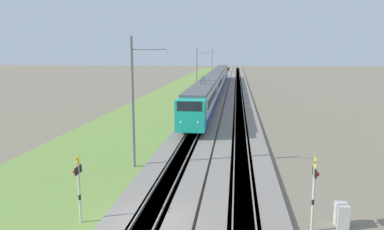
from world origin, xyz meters
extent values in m
plane|color=#7A705B|center=(0.00, 0.00, 0.00)|extent=(400.00, 400.00, 0.00)
cube|color=gray|center=(50.00, 0.00, 0.15)|extent=(240.00, 4.40, 0.30)
cube|color=gray|center=(50.00, -4.57, 0.15)|extent=(240.00, 4.40, 0.30)
cube|color=#4C4238|center=(50.00, 0.00, 0.15)|extent=(240.00, 1.57, 0.30)
cube|color=gray|center=(50.00, 0.53, 0.38)|extent=(240.00, 0.07, 0.15)
cube|color=gray|center=(50.00, -0.53, 0.38)|extent=(240.00, 0.07, 0.15)
cube|color=#4C4238|center=(50.00, -4.57, 0.15)|extent=(240.00, 1.57, 0.30)
cube|color=gray|center=(50.00, -4.03, 0.38)|extent=(240.00, 0.07, 0.15)
cube|color=gray|center=(50.00, -5.10, 0.38)|extent=(240.00, 0.07, 0.15)
cube|color=olive|center=(50.00, 7.10, 0.06)|extent=(240.00, 11.32, 0.12)
cube|color=#19A88E|center=(17.19, 0.00, 2.45)|extent=(2.14, 2.69, 2.89)
cube|color=black|center=(16.87, 0.00, 3.42)|extent=(1.54, 2.24, 0.87)
sphere|color=#F2EAC6|center=(16.17, 0.77, 1.96)|extent=(0.20, 0.20, 0.20)
sphere|color=#F2EAC6|center=(16.17, -0.77, 1.96)|extent=(0.20, 0.20, 0.20)
cube|color=navy|center=(27.18, 0.00, 1.41)|extent=(17.85, 2.80, 0.81)
cube|color=silver|center=(27.18, 0.00, 2.85)|extent=(17.85, 2.80, 2.08)
cube|color=black|center=(27.18, 0.00, 3.02)|extent=(16.42, 2.82, 0.88)
cube|color=#515156|center=(27.18, 0.00, 4.02)|extent=(17.85, 2.58, 0.25)
cube|color=black|center=(27.18, 0.00, 0.72)|extent=(16.96, 2.38, 0.55)
cylinder|color=black|center=(20.06, 0.53, 0.88)|extent=(0.86, 0.12, 0.86)
cylinder|color=black|center=(20.06, -0.53, 0.88)|extent=(0.86, 0.12, 0.86)
cube|color=navy|center=(46.70, 0.00, 1.41)|extent=(19.99, 2.80, 0.81)
cube|color=silver|center=(46.70, 0.00, 2.85)|extent=(19.99, 2.80, 2.08)
cube|color=black|center=(46.70, 0.00, 3.02)|extent=(18.39, 2.82, 0.88)
cube|color=#515156|center=(46.70, 0.00, 4.02)|extent=(19.99, 2.58, 0.25)
cube|color=black|center=(46.70, 0.00, 0.72)|extent=(18.99, 2.38, 0.55)
cube|color=navy|center=(67.29, 0.00, 1.41)|extent=(19.99, 2.80, 0.81)
cube|color=silver|center=(67.29, 0.00, 2.85)|extent=(19.99, 2.80, 2.08)
cube|color=black|center=(67.29, 0.00, 3.02)|extent=(18.39, 2.82, 0.88)
cube|color=#515156|center=(67.29, 0.00, 4.02)|extent=(19.99, 2.58, 0.25)
cube|color=black|center=(67.29, 0.00, 0.72)|extent=(18.99, 2.38, 0.55)
cube|color=navy|center=(87.88, 0.00, 1.41)|extent=(19.99, 2.80, 0.81)
cube|color=silver|center=(87.88, 0.00, 2.85)|extent=(19.99, 2.80, 2.08)
cube|color=black|center=(87.88, 0.00, 3.02)|extent=(18.39, 2.82, 0.88)
cube|color=#515156|center=(87.88, 0.00, 4.02)|extent=(19.99, 2.58, 0.25)
cube|color=black|center=(87.88, 0.00, 0.72)|extent=(18.99, 2.38, 0.55)
cylinder|color=black|center=(29.86, 0.17, 4.69)|extent=(0.06, 0.33, 1.08)
cylinder|color=black|center=(29.86, -0.17, 4.69)|extent=(0.06, 0.33, 1.08)
cube|color=black|center=(20.06, 0.00, 0.00)|extent=(0.10, 0.10, 0.00)
cylinder|color=beige|center=(-0.20, 3.19, 1.54)|extent=(0.11, 0.11, 3.08)
cylinder|color=black|center=(-0.20, 3.19, 1.39)|extent=(0.12, 0.12, 0.25)
cube|color=black|center=(-0.20, 3.19, 2.73)|extent=(0.70, 0.06, 0.36)
sphere|color=red|center=(-0.43, 3.26, 2.73)|extent=(0.20, 0.20, 0.20)
sphere|color=red|center=(0.02, 3.26, 2.73)|extent=(0.20, 0.20, 0.20)
cube|color=yellow|center=(-0.20, 3.19, 3.20)|extent=(0.49, 0.03, 0.49)
cube|color=yellow|center=(-0.20, 3.19, 3.20)|extent=(0.49, 0.03, 0.49)
cylinder|color=beige|center=(0.41, -7.66, 1.59)|extent=(0.11, 0.11, 3.18)
cylinder|color=black|center=(0.41, -7.66, 1.43)|extent=(0.12, 0.12, 0.25)
cube|color=black|center=(0.41, -7.66, 2.83)|extent=(0.70, 0.06, 0.36)
sphere|color=red|center=(0.64, -7.73, 2.83)|extent=(0.20, 0.20, 0.20)
sphere|color=red|center=(0.19, -7.73, 2.83)|extent=(0.20, 0.20, 0.20)
cube|color=yellow|center=(0.41, -7.66, 3.30)|extent=(0.49, 0.03, 0.49)
cube|color=yellow|center=(0.41, -7.66, 3.30)|extent=(0.49, 0.03, 0.49)
cylinder|color=slate|center=(8.66, 3.01, 4.62)|extent=(0.22, 0.22, 9.24)
cylinder|color=slate|center=(8.66, 1.81, 8.34)|extent=(0.08, 2.40, 0.08)
cylinder|color=#B2ADA8|center=(8.66, 0.61, 8.14)|extent=(0.10, 0.10, 0.30)
cylinder|color=slate|center=(50.44, 3.01, 4.39)|extent=(0.22, 0.22, 8.77)
cylinder|color=slate|center=(50.44, 1.81, 7.87)|extent=(0.08, 2.40, 0.08)
cylinder|color=#B2ADA8|center=(50.44, 0.61, 7.67)|extent=(0.10, 0.10, 0.30)
cylinder|color=slate|center=(92.23, 3.01, 4.56)|extent=(0.22, 0.22, 9.12)
cylinder|color=slate|center=(92.23, 1.81, 8.22)|extent=(0.08, 2.40, 0.08)
cylinder|color=#B2ADA8|center=(92.23, 0.61, 8.02)|extent=(0.10, 0.10, 0.30)
cube|color=#B7B7B2|center=(1.02, -9.14, 0.57)|extent=(0.78, 0.55, 1.15)
camera|label=1|loc=(-16.26, -4.08, 8.21)|focal=35.00mm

